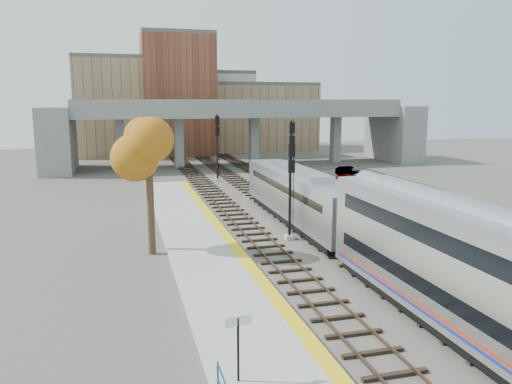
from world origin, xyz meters
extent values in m
plane|color=#47423D|center=(0.00, 0.00, 0.00)|extent=(160.00, 160.00, 0.00)
cube|color=#9E9E99|center=(-7.25, 0.00, 0.17)|extent=(4.50, 60.00, 0.35)
cube|color=yellow|center=(-5.35, 0.00, 0.35)|extent=(0.70, 60.00, 0.01)
cube|color=black|center=(-3.20, 12.50, 0.07)|extent=(2.50, 95.00, 0.14)
cube|color=brown|center=(-3.92, 12.50, 0.18)|extent=(0.07, 95.00, 0.14)
cube|color=brown|center=(-2.48, 12.50, 0.18)|extent=(0.07, 95.00, 0.14)
cube|color=black|center=(1.00, 12.50, 0.07)|extent=(2.50, 95.00, 0.14)
cube|color=brown|center=(0.28, 12.50, 0.18)|extent=(0.07, 95.00, 0.14)
cube|color=brown|center=(1.72, 12.50, 0.18)|extent=(0.07, 95.00, 0.14)
cube|color=black|center=(5.00, 12.50, 0.07)|extent=(2.50, 95.00, 0.14)
cube|color=brown|center=(4.28, 12.50, 0.18)|extent=(0.07, 95.00, 0.14)
cube|color=brown|center=(5.72, 12.50, 0.18)|extent=(0.07, 95.00, 0.14)
cube|color=slate|center=(5.00, 45.00, 7.75)|extent=(46.00, 10.00, 1.50)
cube|color=slate|center=(5.00, 40.20, 9.00)|extent=(46.00, 0.20, 1.00)
cube|color=slate|center=(5.00, 49.80, 9.00)|extent=(46.00, 0.20, 1.00)
cube|color=slate|center=(-12.00, 45.00, 3.50)|extent=(1.20, 1.60, 7.00)
cube|color=slate|center=(-4.00, 45.00, 3.50)|extent=(1.20, 1.60, 7.00)
cube|color=slate|center=(7.00, 45.00, 3.50)|extent=(1.20, 1.60, 7.00)
cube|color=slate|center=(20.00, 45.00, 3.50)|extent=(1.20, 1.60, 7.00)
cube|color=slate|center=(-20.00, 45.00, 4.25)|extent=(4.00, 12.00, 8.50)
cube|color=slate|center=(30.00, 45.00, 4.25)|extent=(4.00, 12.00, 8.50)
cube|color=#9E7C5B|center=(-10.00, 65.00, 8.00)|extent=(18.00, 14.00, 16.00)
cube|color=#4C4C4F|center=(-10.00, 65.00, 16.30)|extent=(18.00, 14.00, 0.60)
cube|color=beige|center=(4.00, 70.00, 7.00)|extent=(16.00, 16.00, 14.00)
cube|color=#4C4C4F|center=(4.00, 70.00, 14.30)|extent=(16.00, 16.00, 0.60)
cube|color=brown|center=(-2.00, 62.00, 10.00)|extent=(12.00, 10.00, 20.00)
cube|color=#4C4C4F|center=(-2.00, 62.00, 20.30)|extent=(12.00, 10.00, 0.60)
cube|color=#9E7C5B|center=(14.00, 68.00, 6.00)|extent=(20.00, 14.00, 12.00)
cube|color=#4C4C4F|center=(14.00, 68.00, 12.30)|extent=(20.00, 14.00, 0.60)
cube|color=black|center=(14.00, 28.00, 0.02)|extent=(14.00, 18.00, 0.04)
cube|color=#A8AAB2|center=(1.00, 9.10, 2.35)|extent=(3.00, 19.00, 3.20)
cube|color=black|center=(1.00, 18.62, 2.95)|extent=(2.20, 0.06, 1.10)
cube|color=black|center=(1.00, 9.10, 2.95)|extent=(3.02, 16.15, 0.50)
cube|color=black|center=(1.00, 9.10, 0.50)|extent=(2.70, 17.10, 0.50)
cube|color=#A8AAB2|center=(1.00, 9.10, 4.15)|extent=(1.60, 9.50, 0.40)
cube|color=#9E9E99|center=(-1.10, 5.28, 0.15)|extent=(0.60, 0.60, 0.30)
cylinder|color=black|center=(-1.10, 5.28, 3.36)|extent=(0.19, 0.19, 6.71)
cube|color=black|center=(-1.10, 5.03, 6.13)|extent=(0.43, 0.18, 0.86)
cube|color=black|center=(-1.10, 5.03, 5.08)|extent=(0.43, 0.18, 0.86)
cube|color=#9E9E99|center=(3.00, 16.93, 0.15)|extent=(0.60, 0.60, 0.30)
cylinder|color=black|center=(3.00, 16.93, 3.79)|extent=(0.22, 0.22, 7.59)
cube|color=black|center=(3.00, 16.68, 6.94)|extent=(0.49, 0.18, 0.98)
cube|color=black|center=(3.00, 16.68, 5.74)|extent=(0.49, 0.18, 0.98)
cube|color=#9E9E99|center=(-1.10, 31.30, 0.15)|extent=(0.60, 0.60, 0.30)
cylinder|color=black|center=(-1.10, 31.30, 3.88)|extent=(0.22, 0.22, 7.76)
cube|color=black|center=(-1.10, 31.05, 7.09)|extent=(0.50, 0.18, 1.00)
cube|color=black|center=(-1.10, 31.05, 5.87)|extent=(0.50, 0.18, 1.00)
cylinder|color=black|center=(-8.61, -11.42, 1.45)|extent=(0.08, 0.08, 2.20)
cube|color=white|center=(-8.61, -11.42, 2.45)|extent=(0.90, 0.14, 0.35)
cylinder|color=#382619|center=(-10.39, 4.42, 3.11)|extent=(0.44, 0.44, 6.23)
ellipsoid|color=#C6771A|center=(-10.39, 4.42, 6.67)|extent=(3.60, 3.60, 4.45)
imported|color=#99999E|center=(12.88, 25.15, 0.60)|extent=(2.49, 3.51, 1.11)
imported|color=#99999E|center=(14.88, 29.72, 0.69)|extent=(1.72, 4.03, 1.29)
imported|color=#99999E|center=(15.63, 29.23, 0.60)|extent=(2.60, 4.17, 1.13)
camera|label=1|loc=(-11.97, -26.00, 9.41)|focal=35.00mm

